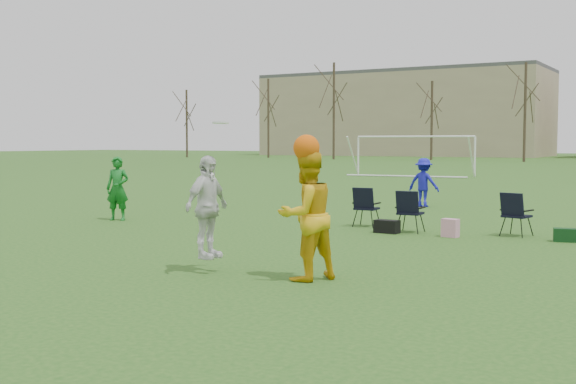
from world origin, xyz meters
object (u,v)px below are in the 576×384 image
Objects in this scene: fielder_blue at (424,183)px; goal_left at (415,144)px; fielder_green_near at (118,188)px; center_contest at (275,211)px.

fielder_blue is 0.21× the size of goal_left.
goal_left is (-2.17, 27.92, 1.08)m from fielder_green_near.
goal_left is (-10.00, 32.72, 0.89)m from center_contest.
fielder_green_near is 9.71m from fielder_blue.
goal_left is at bearing -65.35° from fielder_blue.
goal_left reaches higher than fielder_blue.
goal_left is at bearing 106.99° from center_contest.
goal_left reaches higher than center_contest.
fielder_green_near is 28.03m from goal_left.
center_contest is (2.20, -12.71, 0.25)m from fielder_blue.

